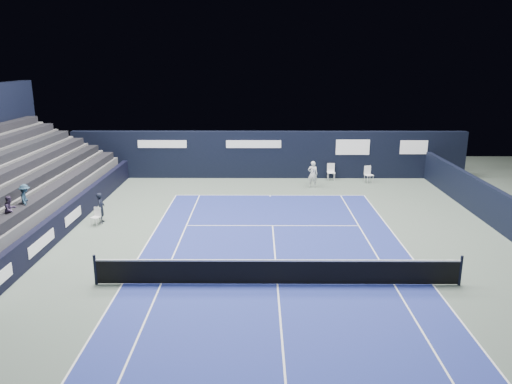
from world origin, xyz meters
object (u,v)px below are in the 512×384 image
folding_chair_back_a (331,169)px  tennis_net (278,271)px  folding_chair_back_b (368,173)px  line_judge_chair (96,215)px  tennis_player (313,174)px

folding_chair_back_a → tennis_net: (-4.08, -15.85, -0.21)m
folding_chair_back_b → tennis_net: bearing=-131.2°
line_judge_chair → tennis_net: (8.41, -6.51, 0.02)m
folding_chair_back_b → tennis_player: 3.91m
tennis_net → tennis_player: size_ratio=7.87×
folding_chair_back_a → tennis_net: 16.36m
folding_chair_back_a → folding_chair_back_b: 2.42m
folding_chair_back_a → line_judge_chair: size_ratio=1.26×
folding_chair_back_a → tennis_player: size_ratio=0.66×
folding_chair_back_b → tennis_net: (-6.38, -15.11, -0.10)m
tennis_player → tennis_net: bearing=-100.9°
folding_chair_back_a → folding_chair_back_b: bearing=-18.1°
line_judge_chair → tennis_net: bearing=-16.1°
folding_chair_back_a → folding_chair_back_b: size_ratio=1.01×
tennis_player → folding_chair_back_b: bearing=18.5°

